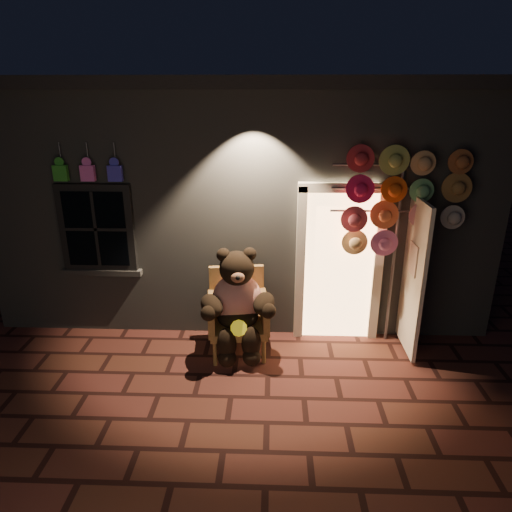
{
  "coord_description": "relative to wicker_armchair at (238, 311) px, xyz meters",
  "views": [
    {
      "loc": [
        0.45,
        -4.32,
        3.29
      ],
      "look_at": [
        0.25,
        1.0,
        1.35
      ],
      "focal_mm": 32.0,
      "sensor_mm": 36.0,
      "label": 1
    }
  ],
  "objects": [
    {
      "name": "ground",
      "position": [
        -0.01,
        -1.05,
        -0.55
      ],
      "size": [
        60.0,
        60.0,
        0.0
      ],
      "primitive_type": "plane",
      "color": "#4F231E",
      "rests_on": "ground"
    },
    {
      "name": "shop_building",
      "position": [
        -0.0,
        2.94,
        1.18
      ],
      "size": [
        7.3,
        5.95,
        3.51
      ],
      "color": "slate",
      "rests_on": "ground"
    },
    {
      "name": "wicker_armchair",
      "position": [
        0.0,
        0.0,
        0.0
      ],
      "size": [
        0.84,
        0.77,
        1.11
      ],
      "rotation": [
        0.0,
        0.0,
        0.12
      ],
      "color": "#A4863F",
      "rests_on": "ground"
    },
    {
      "name": "teddy_bear",
      "position": [
        0.01,
        -0.14,
        0.19
      ],
      "size": [
        1.03,
        0.85,
        1.43
      ],
      "rotation": [
        0.0,
        0.0,
        0.12
      ],
      "color": "red",
      "rests_on": "ground"
    },
    {
      "name": "hat_rack",
      "position": [
        2.02,
        0.23,
        1.47
      ],
      "size": [
        1.65,
        0.22,
        2.65
      ],
      "color": "#59595E",
      "rests_on": "ground"
    }
  ]
}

